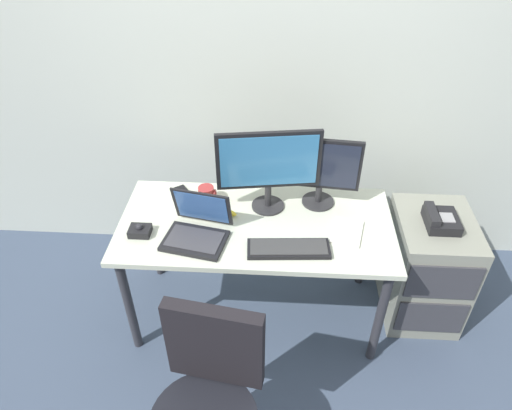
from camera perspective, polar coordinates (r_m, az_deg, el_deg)
name	(u,v)px	position (r m, az deg, el deg)	size (l,w,h in m)	color
ground_plane	(256,310)	(3.00, 0.00, -12.73)	(8.00, 8.00, 0.00)	#3B485D
back_wall	(263,50)	(2.76, 0.92, 18.44)	(6.00, 0.10, 2.80)	beige
desk	(256,234)	(2.54, 0.00, -3.57)	(1.46, 0.70, 0.72)	beige
file_cabinet	(425,267)	(2.95, 20.02, -7.15)	(0.42, 0.53, 0.68)	gray
desk_phone	(440,220)	(2.69, 21.62, -1.69)	(0.17, 0.20, 0.09)	black
monitor_main	(269,165)	(2.44, 1.56, 4.94)	(0.55, 0.18, 0.47)	#262628
monitor_side	(321,169)	(2.52, 7.97, 4.41)	(0.42, 0.18, 0.40)	#262628
keyboard	(289,249)	(2.32, 4.01, -5.33)	(0.42, 0.16, 0.03)	black
laptop	(197,228)	(2.39, -7.18, -2.82)	(0.36, 0.33, 0.24)	black
trackball_mouse	(140,231)	(2.48, -14.02, -3.05)	(0.11, 0.09, 0.07)	black
coffee_mug	(207,195)	(2.62, -6.03, 1.28)	(0.10, 0.09, 0.10)	#A23031
paper_notepad	(347,232)	(2.47, 11.09, -3.24)	(0.15, 0.21, 0.01)	white
cell_phone	(183,193)	(2.72, -8.89, 1.48)	(0.07, 0.14, 0.01)	black
banana	(221,211)	(2.54, -4.31, -0.68)	(0.19, 0.04, 0.04)	yellow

